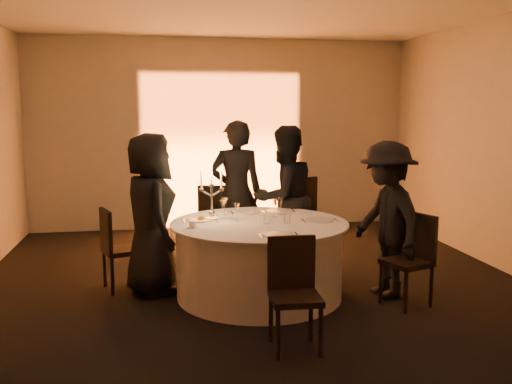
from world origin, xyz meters
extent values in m
plane|color=black|center=(0.00, 0.00, 0.00)|extent=(7.00, 7.00, 0.00)
plane|color=beige|center=(0.00, 3.50, 1.50)|extent=(7.00, 0.00, 7.00)
plane|color=beige|center=(0.00, -3.50, 1.50)|extent=(7.00, 0.00, 7.00)
cube|color=black|center=(0.00, 3.20, 0.05)|extent=(0.25, 0.12, 0.10)
cylinder|color=black|center=(0.00, 0.00, 0.01)|extent=(0.60, 0.60, 0.03)
cylinder|color=black|center=(0.00, 0.00, 0.38)|extent=(0.20, 0.20, 0.75)
cylinder|color=white|center=(0.00, 0.00, 0.38)|extent=(1.68, 1.68, 0.75)
cylinder|color=white|center=(0.00, 0.00, 0.76)|extent=(1.80, 1.80, 0.02)
cube|color=black|center=(-1.39, 0.47, 0.42)|extent=(0.48, 0.48, 0.05)
cube|color=black|center=(-1.55, 0.42, 0.65)|extent=(0.16, 0.37, 0.44)
cylinder|color=black|center=(-1.18, 0.37, 0.20)|extent=(0.04, 0.04, 0.41)
cylinder|color=black|center=(-1.28, 0.68, 0.20)|extent=(0.04, 0.04, 0.41)
cylinder|color=black|center=(-1.49, 0.26, 0.20)|extent=(0.04, 0.04, 0.41)
cylinder|color=black|center=(-1.59, 0.57, 0.20)|extent=(0.04, 0.04, 0.41)
cube|color=black|center=(-0.28, 1.71, 0.45)|extent=(0.48, 0.48, 0.05)
cube|color=black|center=(-0.31, 1.52, 0.71)|extent=(0.42, 0.11, 0.47)
cylinder|color=black|center=(-0.08, 1.85, 0.22)|extent=(0.04, 0.04, 0.44)
cylinder|color=black|center=(-0.43, 1.91, 0.22)|extent=(0.04, 0.04, 0.44)
cylinder|color=black|center=(-0.13, 1.50, 0.22)|extent=(0.04, 0.04, 0.44)
cylinder|color=black|center=(-0.49, 1.56, 0.22)|extent=(0.04, 0.04, 0.44)
cube|color=black|center=(0.63, 1.31, 0.51)|extent=(0.63, 0.63, 0.05)
cube|color=black|center=(0.72, 1.11, 0.81)|extent=(0.44, 0.24, 0.54)
cylinder|color=black|center=(0.72, 1.57, 0.25)|extent=(0.04, 0.04, 0.50)
cylinder|color=black|center=(0.36, 1.40, 0.25)|extent=(0.04, 0.04, 0.50)
cylinder|color=black|center=(0.90, 1.21, 0.25)|extent=(0.04, 0.04, 0.50)
cylinder|color=black|center=(0.54, 1.04, 0.25)|extent=(0.04, 0.04, 0.50)
cube|color=black|center=(1.36, -0.53, 0.43)|extent=(0.51, 0.51, 0.05)
cube|color=black|center=(1.52, -0.46, 0.67)|extent=(0.18, 0.38, 0.45)
cylinder|color=black|center=(1.14, -0.43, 0.21)|extent=(0.04, 0.04, 0.42)
cylinder|color=black|center=(1.26, -0.75, 0.21)|extent=(0.04, 0.04, 0.42)
cylinder|color=black|center=(1.45, -0.31, 0.21)|extent=(0.04, 0.04, 0.42)
cylinder|color=black|center=(1.58, -0.62, 0.21)|extent=(0.04, 0.04, 0.42)
cube|color=black|center=(0.05, -1.35, 0.43)|extent=(0.40, 0.40, 0.05)
cube|color=black|center=(0.06, -1.18, 0.67)|extent=(0.39, 0.05, 0.45)
cylinder|color=black|center=(-0.12, -1.51, 0.21)|extent=(0.04, 0.04, 0.42)
cylinder|color=black|center=(0.21, -1.53, 0.21)|extent=(0.04, 0.04, 0.42)
cylinder|color=black|center=(-0.11, -1.18, 0.21)|extent=(0.04, 0.04, 0.42)
cylinder|color=black|center=(0.22, -1.19, 0.21)|extent=(0.04, 0.04, 0.42)
imported|color=black|center=(-1.09, 0.29, 0.83)|extent=(0.72, 0.93, 1.67)
imported|color=black|center=(-0.06, 1.28, 0.88)|extent=(0.66, 0.45, 1.77)
imported|color=black|center=(0.47, 0.95, 0.86)|extent=(1.03, 0.95, 1.71)
imported|color=black|center=(1.27, -0.20, 0.79)|extent=(0.74, 1.11, 1.59)
cylinder|color=white|center=(-0.58, 0.18, 0.78)|extent=(0.25, 0.25, 0.01)
cube|color=#B4B4B9|center=(-0.75, 0.18, 0.78)|extent=(0.01, 0.17, 0.01)
cube|color=#B4B4B9|center=(-0.41, 0.18, 0.78)|extent=(0.02, 0.17, 0.01)
sphere|color=gold|center=(-0.58, 0.18, 0.82)|extent=(0.07, 0.07, 0.07)
cylinder|color=white|center=(-0.04, 0.54, 0.78)|extent=(0.26, 0.26, 0.01)
cube|color=#B4B4B9|center=(-0.21, 0.54, 0.78)|extent=(0.02, 0.17, 0.01)
cube|color=#B4B4B9|center=(0.13, 0.54, 0.78)|extent=(0.02, 0.17, 0.01)
cylinder|color=white|center=(0.31, 0.56, 0.78)|extent=(0.29, 0.29, 0.01)
cube|color=#B4B4B9|center=(0.14, 0.56, 0.78)|extent=(0.02, 0.17, 0.01)
cube|color=#B4B4B9|center=(0.48, 0.56, 0.78)|extent=(0.02, 0.17, 0.01)
cylinder|color=white|center=(0.62, -0.03, 0.78)|extent=(0.29, 0.29, 0.01)
cube|color=#B4B4B9|center=(0.45, -0.03, 0.78)|extent=(0.02, 0.17, 0.01)
cube|color=#B4B4B9|center=(0.79, -0.03, 0.78)|extent=(0.01, 0.17, 0.01)
cylinder|color=white|center=(0.07, -0.63, 0.78)|extent=(0.28, 0.28, 0.01)
cube|color=#B4B4B9|center=(-0.10, -0.63, 0.78)|extent=(0.01, 0.17, 0.01)
cube|color=#B4B4B9|center=(0.24, -0.63, 0.78)|extent=(0.02, 0.17, 0.01)
cylinder|color=white|center=(-0.68, -0.14, 0.77)|extent=(0.11, 0.11, 0.01)
cylinder|color=white|center=(-0.68, -0.14, 0.81)|extent=(0.07, 0.07, 0.06)
cylinder|color=white|center=(-0.46, 0.22, 0.78)|extent=(0.12, 0.12, 0.02)
sphere|color=white|center=(-0.46, 0.22, 0.84)|extent=(0.07, 0.07, 0.07)
cylinder|color=white|center=(-0.46, 0.22, 0.96)|extent=(0.02, 0.02, 0.32)
cylinder|color=white|center=(-0.46, 0.22, 1.13)|extent=(0.05, 0.05, 0.03)
cylinder|color=white|center=(-0.46, 0.22, 1.23)|extent=(0.02, 0.02, 0.20)
cone|color=#FCA02D|center=(-0.46, 0.22, 1.36)|extent=(0.02, 0.02, 0.03)
cylinder|color=white|center=(-0.51, 0.22, 1.05)|extent=(0.11, 0.02, 0.08)
cylinder|color=white|center=(-0.56, 0.22, 1.08)|extent=(0.05, 0.05, 0.03)
cylinder|color=white|center=(-0.56, 0.22, 1.19)|extent=(0.02, 0.02, 0.20)
cone|color=#FCA02D|center=(-0.56, 0.22, 1.31)|extent=(0.02, 0.02, 0.03)
cylinder|color=white|center=(-0.41, 0.22, 1.05)|extent=(0.11, 0.02, 0.08)
cylinder|color=white|center=(-0.36, 0.22, 1.08)|extent=(0.05, 0.05, 0.03)
cylinder|color=white|center=(-0.36, 0.22, 1.19)|extent=(0.02, 0.02, 0.20)
cone|color=#FCA02D|center=(-0.36, 0.22, 1.31)|extent=(0.02, 0.02, 0.03)
cylinder|color=silver|center=(-0.22, 0.08, 0.77)|extent=(0.06, 0.06, 0.01)
cylinder|color=silver|center=(-0.22, 0.08, 0.83)|extent=(0.01, 0.01, 0.10)
cone|color=silver|center=(-0.22, 0.08, 0.92)|extent=(0.07, 0.07, 0.09)
cylinder|color=silver|center=(-0.30, 0.42, 0.77)|extent=(0.06, 0.06, 0.01)
cylinder|color=silver|center=(-0.30, 0.42, 0.83)|extent=(0.01, 0.01, 0.10)
cone|color=silver|center=(-0.30, 0.42, 0.92)|extent=(0.07, 0.07, 0.09)
cylinder|color=silver|center=(0.21, 0.26, 0.77)|extent=(0.06, 0.06, 0.01)
cylinder|color=silver|center=(0.21, 0.26, 0.83)|extent=(0.01, 0.01, 0.10)
cone|color=silver|center=(0.21, 0.26, 0.92)|extent=(0.07, 0.07, 0.09)
cylinder|color=silver|center=(0.30, 0.35, 0.77)|extent=(0.06, 0.06, 0.01)
cylinder|color=silver|center=(0.30, 0.35, 0.83)|extent=(0.01, 0.01, 0.10)
cone|color=silver|center=(0.30, 0.35, 0.92)|extent=(0.07, 0.07, 0.09)
cylinder|color=silver|center=(-0.34, 0.27, 0.77)|extent=(0.06, 0.06, 0.01)
cylinder|color=silver|center=(-0.34, 0.27, 0.83)|extent=(0.01, 0.01, 0.10)
cone|color=silver|center=(-0.34, 0.27, 0.92)|extent=(0.07, 0.07, 0.09)
cylinder|color=silver|center=(0.27, -0.09, 0.82)|extent=(0.07, 0.07, 0.09)
cylinder|color=silver|center=(0.06, -0.08, 0.82)|extent=(0.07, 0.07, 0.09)
camera|label=1|loc=(-0.98, -5.57, 1.92)|focal=40.00mm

